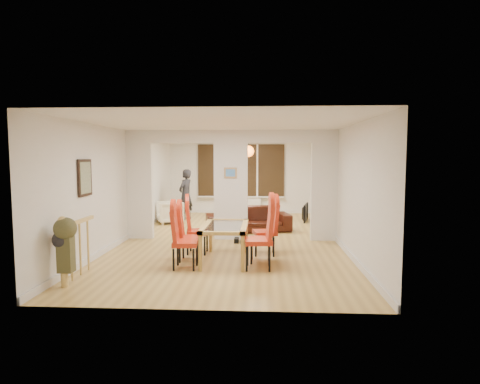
# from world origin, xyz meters

# --- Properties ---
(floor) EXTENTS (5.00, 9.00, 0.01)m
(floor) POSITION_xyz_m (0.00, 0.00, 0.00)
(floor) COLOR tan
(floor) RESTS_ON ground
(room_walls) EXTENTS (5.00, 9.00, 2.60)m
(room_walls) POSITION_xyz_m (0.00, 0.00, 1.30)
(room_walls) COLOR silver
(room_walls) RESTS_ON floor
(divider_wall) EXTENTS (5.00, 0.18, 2.60)m
(divider_wall) POSITION_xyz_m (0.00, 0.00, 1.30)
(divider_wall) COLOR white
(divider_wall) RESTS_ON floor
(bay_window_blinds) EXTENTS (3.00, 0.08, 1.80)m
(bay_window_blinds) POSITION_xyz_m (0.00, 4.44, 1.50)
(bay_window_blinds) COLOR black
(bay_window_blinds) RESTS_ON room_walls
(radiator) EXTENTS (1.40, 0.08, 0.50)m
(radiator) POSITION_xyz_m (0.00, 4.40, 0.30)
(radiator) COLOR white
(radiator) RESTS_ON floor
(pendant_light) EXTENTS (0.36, 0.36, 0.36)m
(pendant_light) POSITION_xyz_m (0.30, 3.30, 2.15)
(pendant_light) COLOR orange
(pendant_light) RESTS_ON room_walls
(stair_newel) EXTENTS (0.40, 1.20, 1.10)m
(stair_newel) POSITION_xyz_m (-2.25, -3.20, 0.55)
(stair_newel) COLOR tan
(stair_newel) RESTS_ON floor
(wall_poster) EXTENTS (0.04, 0.52, 0.67)m
(wall_poster) POSITION_xyz_m (-2.47, -2.40, 1.60)
(wall_poster) COLOR gray
(wall_poster) RESTS_ON room_walls
(pillar_photo) EXTENTS (0.30, 0.03, 0.25)m
(pillar_photo) POSITION_xyz_m (0.00, -0.10, 1.60)
(pillar_photo) COLOR #4C8CD8
(pillar_photo) RESTS_ON divider_wall
(dining_table) EXTENTS (0.84, 1.49, 0.70)m
(dining_table) POSITION_xyz_m (0.05, -2.05, 0.35)
(dining_table) COLOR #B99244
(dining_table) RESTS_ON floor
(dining_chair_la) EXTENTS (0.47, 0.47, 1.08)m
(dining_chair_la) POSITION_xyz_m (-0.61, -2.58, 0.54)
(dining_chair_la) COLOR red
(dining_chair_la) RESTS_ON floor
(dining_chair_lb) EXTENTS (0.45, 0.45, 1.03)m
(dining_chair_lb) POSITION_xyz_m (-0.62, -2.06, 0.51)
(dining_chair_lb) COLOR red
(dining_chair_lb) RESTS_ON floor
(dining_chair_lc) EXTENTS (0.49, 0.49, 1.07)m
(dining_chair_lc) POSITION_xyz_m (-0.57, -1.47, 0.53)
(dining_chair_lc) COLOR red
(dining_chair_lc) RESTS_ON floor
(dining_chair_ra) EXTENTS (0.51, 0.51, 1.18)m
(dining_chair_ra) POSITION_xyz_m (0.69, -2.53, 0.59)
(dining_chair_ra) COLOR red
(dining_chair_ra) RESTS_ON floor
(dining_chair_rb) EXTENTS (0.43, 0.43, 1.02)m
(dining_chair_rb) POSITION_xyz_m (0.72, -2.08, 0.51)
(dining_chair_rb) COLOR red
(dining_chair_rb) RESTS_ON floor
(dining_chair_rc) EXTENTS (0.53, 0.53, 1.08)m
(dining_chair_rc) POSITION_xyz_m (0.80, -1.50, 0.54)
(dining_chair_rc) COLOR red
(dining_chair_rc) RESTS_ON floor
(sofa) EXTENTS (2.34, 1.32, 0.65)m
(sofa) POSITION_xyz_m (0.38, 1.07, 0.32)
(sofa) COLOR black
(sofa) RESTS_ON floor
(armchair) EXTENTS (0.93, 0.94, 0.66)m
(armchair) POSITION_xyz_m (-2.00, 2.20, 0.33)
(armchair) COLOR #F2EBCD
(armchair) RESTS_ON floor
(person) EXTENTS (0.68, 0.57, 1.58)m
(person) POSITION_xyz_m (-1.66, 2.90, 0.79)
(person) COLOR black
(person) RESTS_ON floor
(television) EXTENTS (0.93, 0.31, 0.53)m
(television) POSITION_xyz_m (2.00, 2.83, 0.27)
(television) COLOR black
(television) RESTS_ON floor
(coffee_table) EXTENTS (1.04, 0.58, 0.23)m
(coffee_table) POSITION_xyz_m (0.15, 2.35, 0.12)
(coffee_table) COLOR #362412
(coffee_table) RESTS_ON floor
(bottle) EXTENTS (0.08, 0.08, 0.31)m
(bottle) POSITION_xyz_m (0.40, 2.25, 0.39)
(bottle) COLOR #143F19
(bottle) RESTS_ON coffee_table
(bowl) EXTENTS (0.21, 0.21, 0.05)m
(bowl) POSITION_xyz_m (0.06, 2.23, 0.26)
(bowl) COLOR #362412
(bowl) RESTS_ON coffee_table
(shoes) EXTENTS (0.25, 0.27, 0.10)m
(shoes) POSITION_xyz_m (0.24, -0.38, 0.05)
(shoes) COLOR black
(shoes) RESTS_ON floor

